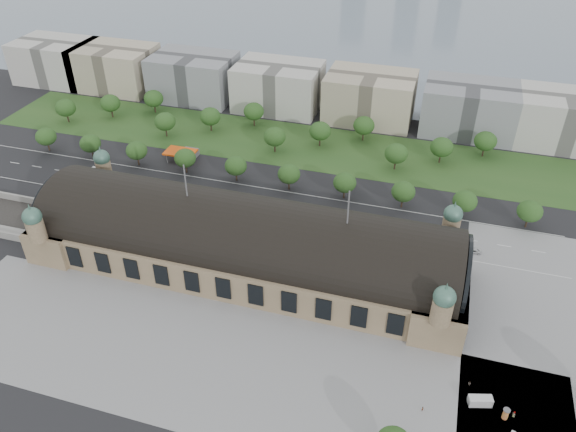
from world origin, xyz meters
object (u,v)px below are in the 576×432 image
(petrol_station, at_px, (186,152))
(parked_car_5, at_px, (214,215))
(parked_car_4, at_px, (188,216))
(parked_car_6, at_px, (223,220))
(bus_west, at_px, (269,212))
(traffic_car_3, at_px, (245,198))
(bus_mid, at_px, (312,227))
(pedestrian_2, at_px, (469,384))
(traffic_car_4, at_px, (260,216))
(pedestrian_5, at_px, (514,414))
(parked_car_0, at_px, (84,197))
(bus_east, at_px, (371,236))
(traffic_car_2, at_px, (154,189))
(parked_car_1, at_px, (156,210))
(traffic_car_6, at_px, (473,251))
(traffic_car_5, at_px, (361,219))
(van_east, at_px, (479,401))
(advertising_column, at_px, (506,414))
(parked_car_2, at_px, (127,199))
(parked_car_3, at_px, (117,201))
(pedestrian_1, at_px, (423,409))

(petrol_station, bearing_deg, parked_car_5, -52.73)
(parked_car_4, height_order, parked_car_6, parked_car_4)
(bus_west, bearing_deg, traffic_car_3, 54.55)
(parked_car_6, distance_m, bus_mid, 35.15)
(traffic_car_3, relative_size, parked_car_4, 1.04)
(parked_car_5, height_order, pedestrian_2, pedestrian_2)
(traffic_car_4, height_order, pedestrian_5, pedestrian_5)
(parked_car_0, height_order, pedestrian_2, pedestrian_2)
(traffic_car_3, bearing_deg, parked_car_6, 169.61)
(parked_car_5, bearing_deg, parked_car_4, -104.24)
(bus_west, bearing_deg, bus_east, -102.45)
(bus_mid, bearing_deg, traffic_car_2, 85.31)
(petrol_station, xyz_separation_m, pedestrian_2, (131.56, -96.48, -2.04))
(traffic_car_4, height_order, bus_west, bus_west)
(parked_car_1, bearing_deg, parked_car_6, 55.37)
(traffic_car_6, height_order, parked_car_5, traffic_car_6)
(parked_car_1, relative_size, parked_car_6, 1.29)
(parked_car_0, bearing_deg, parked_car_4, 57.43)
(pedestrian_5, bearing_deg, traffic_car_5, -162.51)
(pedestrian_5, bearing_deg, parked_car_1, -131.63)
(traffic_car_5, relative_size, traffic_car_6, 0.77)
(parked_car_1, height_order, van_east, van_east)
(traffic_car_3, distance_m, traffic_car_6, 92.53)
(bus_east, bearing_deg, parked_car_0, 92.34)
(advertising_column, bearing_deg, parked_car_1, 155.64)
(traffic_car_5, distance_m, parked_car_0, 115.50)
(parked_car_5, bearing_deg, parked_car_1, -115.11)
(bus_east, bearing_deg, traffic_car_5, 25.63)
(traffic_car_3, bearing_deg, parked_car_2, 107.01)
(bus_east, distance_m, advertising_column, 81.21)
(petrol_station, bearing_deg, parked_car_3, -104.13)
(parked_car_5, height_order, pedestrian_1, pedestrian_1)
(traffic_car_2, height_order, bus_mid, bus_mid)
(parked_car_6, bearing_deg, traffic_car_3, 136.80)
(pedestrian_1, bearing_deg, van_east, -41.14)
(parked_car_6, xyz_separation_m, bus_east, (58.00, 4.32, 1.23))
(petrol_station, relative_size, van_east, 2.08)
(traffic_car_4, height_order, parked_car_6, traffic_car_4)
(traffic_car_4, relative_size, traffic_car_5, 1.02)
(parked_car_3, bearing_deg, traffic_car_2, 120.83)
(traffic_car_5, xyz_separation_m, advertising_column, (52.83, -78.33, 1.13))
(traffic_car_5, xyz_separation_m, pedestrian_5, (55.10, -77.15, 0.29))
(traffic_car_5, bearing_deg, pedestrian_2, -141.19)
(traffic_car_5, bearing_deg, parked_car_5, 111.60)
(parked_car_4, bearing_deg, traffic_car_5, 65.84)
(parked_car_4, bearing_deg, bus_mid, 57.59)
(bus_west, bearing_deg, parked_car_3, 93.28)
(parked_car_3, bearing_deg, parked_car_2, 107.04)
(bus_mid, bearing_deg, traffic_car_6, -84.84)
(parked_car_3, distance_m, parked_car_5, 42.15)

